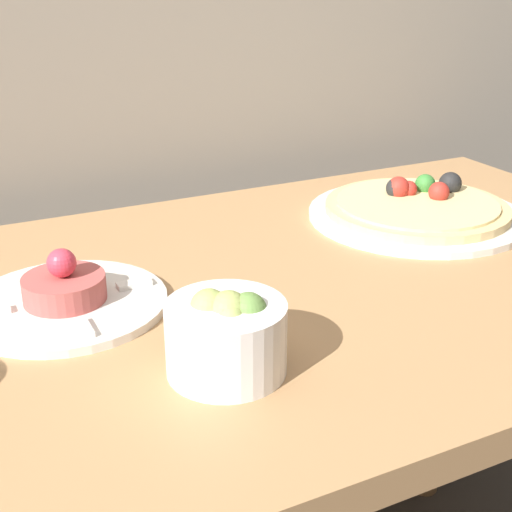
% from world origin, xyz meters
% --- Properties ---
extents(dining_table, '(1.34, 0.70, 0.75)m').
position_xyz_m(dining_table, '(0.00, 0.35, 0.64)').
color(dining_table, '#AD7F51').
rests_on(dining_table, ground_plane).
extents(pizza_plate, '(0.32, 0.32, 0.06)m').
position_xyz_m(pizza_plate, '(0.37, 0.45, 0.76)').
color(pizza_plate, silver).
rests_on(pizza_plate, dining_table).
extents(tartare_plate, '(0.23, 0.23, 0.07)m').
position_xyz_m(tartare_plate, '(-0.18, 0.39, 0.76)').
color(tartare_plate, silver).
rests_on(tartare_plate, dining_table).
extents(small_bowl, '(0.11, 0.11, 0.08)m').
position_xyz_m(small_bowl, '(-0.07, 0.19, 0.79)').
color(small_bowl, white).
rests_on(small_bowl, dining_table).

